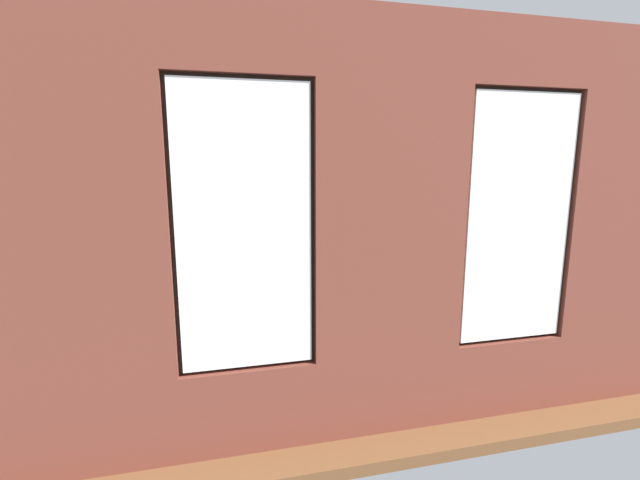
# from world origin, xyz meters

# --- Properties ---
(ground_plane) EXTENTS (6.92, 5.58, 0.10)m
(ground_plane) POSITION_xyz_m (0.00, 0.00, -0.05)
(ground_plane) COLOR brown
(brick_wall_with_windows) EXTENTS (6.32, 0.30, 3.13)m
(brick_wall_with_windows) POSITION_xyz_m (-0.00, 2.41, 1.54)
(brick_wall_with_windows) COLOR brown
(brick_wall_with_windows) RESTS_ON ground_plane
(white_wall_right) EXTENTS (0.10, 4.58, 3.13)m
(white_wall_right) POSITION_xyz_m (3.11, 0.20, 1.56)
(white_wall_right) COLOR silver
(white_wall_right) RESTS_ON ground_plane
(couch_by_window) EXTENTS (2.02, 0.87, 0.80)m
(couch_by_window) POSITION_xyz_m (0.18, 1.76, 0.33)
(couch_by_window) COLOR black
(couch_by_window) RESTS_ON ground_plane
(couch_left) EXTENTS (0.90, 1.83, 0.80)m
(couch_left) POSITION_xyz_m (-2.46, 0.31, 0.33)
(couch_left) COLOR black
(couch_left) RESTS_ON ground_plane
(coffee_table) EXTENTS (1.51, 0.82, 0.42)m
(coffee_table) POSITION_xyz_m (0.18, 0.19, 0.37)
(coffee_table) COLOR olive
(coffee_table) RESTS_ON ground_plane
(cup_ceramic) EXTENTS (0.07, 0.07, 0.09)m
(cup_ceramic) POSITION_xyz_m (0.36, 0.09, 0.47)
(cup_ceramic) COLOR #4C4C51
(cup_ceramic) RESTS_ON coffee_table
(remote_gray) EXTENTS (0.16, 0.15, 0.02)m
(remote_gray) POSITION_xyz_m (0.18, 0.19, 0.43)
(remote_gray) COLOR #59595B
(remote_gray) RESTS_ON coffee_table
(media_console) EXTENTS (0.91, 0.42, 0.47)m
(media_console) POSITION_xyz_m (2.81, -0.60, 0.24)
(media_console) COLOR black
(media_console) RESTS_ON ground_plane
(tv_flatscreen) EXTENTS (1.02, 0.20, 0.68)m
(tv_flatscreen) POSITION_xyz_m (2.81, -0.60, 0.81)
(tv_flatscreen) COLOR black
(tv_flatscreen) RESTS_ON media_console
(papasan_chair) EXTENTS (1.16, 1.16, 0.72)m
(papasan_chair) POSITION_xyz_m (-0.02, -1.40, 0.45)
(papasan_chair) COLOR olive
(papasan_chair) RESTS_ON ground_plane
(potted_plant_corner_far_left) EXTENTS (0.53, 0.53, 0.91)m
(potted_plant_corner_far_left) POSITION_xyz_m (-2.61, 1.86, 0.59)
(potted_plant_corner_far_left) COLOR beige
(potted_plant_corner_far_left) RESTS_ON ground_plane
(potted_plant_corner_near_left) EXTENTS (0.75, 0.72, 1.16)m
(potted_plant_corner_near_left) POSITION_xyz_m (-2.61, -1.79, 0.53)
(potted_plant_corner_near_left) COLOR gray
(potted_plant_corner_near_left) RESTS_ON ground_plane
(potted_plant_near_tv) EXTENTS (0.87, 0.72, 1.47)m
(potted_plant_near_tv) POSITION_xyz_m (2.27, 0.31, 0.77)
(potted_plant_near_tv) COLOR brown
(potted_plant_near_tv) RESTS_ON ground_plane
(potted_plant_beside_window_right) EXTENTS (1.05, 1.13, 1.49)m
(potted_plant_beside_window_right) POSITION_xyz_m (2.25, 1.87, 0.97)
(potted_plant_beside_window_right) COLOR brown
(potted_plant_beside_window_right) RESTS_ON ground_plane
(potted_plant_mid_room_small) EXTENTS (0.21, 0.21, 0.40)m
(potted_plant_mid_room_small) POSITION_xyz_m (-0.79, -0.71, 0.26)
(potted_plant_mid_room_small) COLOR brown
(potted_plant_mid_room_small) RESTS_ON ground_plane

